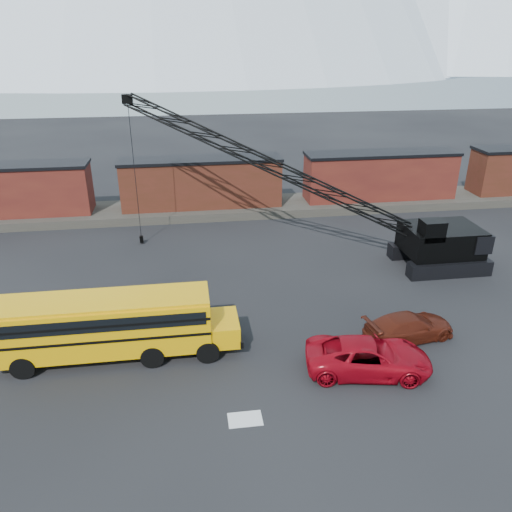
{
  "coord_description": "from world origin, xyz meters",
  "views": [
    {
      "loc": [
        -1.34,
        -19.79,
        14.46
      ],
      "look_at": [
        2.33,
        5.53,
        3.0
      ],
      "focal_mm": 35.0,
      "sensor_mm": 36.0,
      "label": 1
    }
  ],
  "objects": [
    {
      "name": "ground",
      "position": [
        0.0,
        0.0,
        0.0
      ],
      "size": [
        160.0,
        160.0,
        0.0
      ],
      "primitive_type": "plane",
      "color": "black",
      "rests_on": "ground"
    },
    {
      "name": "gravel_berm",
      "position": [
        0.0,
        22.0,
        0.35
      ],
      "size": [
        120.0,
        5.0,
        0.7
      ],
      "primitive_type": "cube",
      "color": "#454139",
      "rests_on": "ground"
    },
    {
      "name": "boxcar_west_near",
      "position": [
        -16.0,
        22.0,
        2.76
      ],
      "size": [
        13.7,
        3.1,
        4.17
      ],
      "color": "#451613",
      "rests_on": "gravel_berm"
    },
    {
      "name": "boxcar_mid",
      "position": [
        0.0,
        22.0,
        2.76
      ],
      "size": [
        13.7,
        3.1,
        4.17
      ],
      "color": "#4D1E15",
      "rests_on": "gravel_berm"
    },
    {
      "name": "boxcar_east_near",
      "position": [
        16.0,
        22.0,
        2.76
      ],
      "size": [
        13.7,
        3.1,
        4.17
      ],
      "color": "#451613",
      "rests_on": "gravel_berm"
    },
    {
      "name": "snow_patch",
      "position": [
        0.5,
        -4.0,
        0.01
      ],
      "size": [
        1.4,
        0.9,
        0.02
      ],
      "primitive_type": "cube",
      "color": "silver",
      "rests_on": "ground"
    },
    {
      "name": "school_bus",
      "position": [
        -5.23,
        1.31,
        1.79
      ],
      "size": [
        11.65,
        2.65,
        3.19
      ],
      "color": "#DA9A04",
      "rests_on": "ground"
    },
    {
      "name": "red_pickup",
      "position": [
        6.54,
        -1.63,
        0.8
      ],
      "size": [
        6.15,
        3.63,
        1.61
      ],
      "primitive_type": "imported",
      "rotation": [
        0.0,
        0.0,
        1.4
      ],
      "color": "maroon",
      "rests_on": "ground"
    },
    {
      "name": "maroon_suv",
      "position": [
        9.57,
        0.7,
        0.7
      ],
      "size": [
        5.09,
        2.82,
        1.39
      ],
      "primitive_type": "imported",
      "rotation": [
        0.0,
        0.0,
        1.76
      ],
      "color": "#4B180D",
      "rests_on": "ground"
    },
    {
      "name": "crawler_crane",
      "position": [
        4.52,
        12.26,
        6.34
      ],
      "size": [
        23.38,
        9.38,
        10.96
      ],
      "color": "black",
      "rests_on": "ground"
    }
  ]
}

